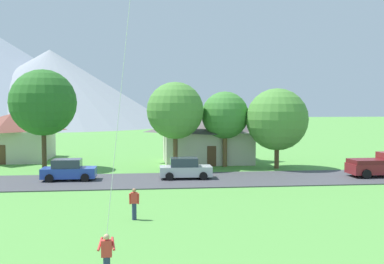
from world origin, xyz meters
name	(u,v)px	position (x,y,z in m)	size (l,w,h in m)	color
road_strip	(157,180)	(0.00, 27.32, 0.04)	(160.00, 7.28, 0.08)	#424247
mountain_east_ridge	(50,88)	(-27.07, 124.81, 10.80)	(70.42, 70.42, 21.60)	#8E939E
house_leftmost	(12,136)	(-15.37, 42.70, 2.63)	(8.54, 8.48, 5.09)	beige
house_left_center	(207,138)	(5.63, 38.58, 2.58)	(9.61, 7.14, 4.98)	beige
tree_near_left	(43,103)	(-10.36, 35.13, 6.25)	(6.21, 6.21, 9.37)	#4C3823
tree_left_of_center	(175,111)	(1.95, 33.86, 5.51)	(5.37, 5.37, 8.21)	brown
tree_center	(277,119)	(11.58, 33.18, 4.67)	(5.89, 5.89, 7.62)	brown
tree_right_of_center	(225,115)	(6.87, 34.86, 5.03)	(4.60, 4.60, 7.35)	brown
parked_car_silver_mid_west	(185,169)	(2.29, 27.81, 0.87)	(4.25, 2.17, 1.68)	#B7BCC1
parked_car_blue_mid_east	(68,170)	(-7.02, 28.00, 0.87)	(4.21, 2.10, 1.68)	#2847A8
pickup_truck_maroon_west_side	(381,165)	(18.69, 27.06, 1.06)	(5.25, 2.43, 1.99)	maroon
watcher_person	(134,203)	(-1.63, 15.29, 0.88)	(0.56, 0.24, 1.68)	navy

